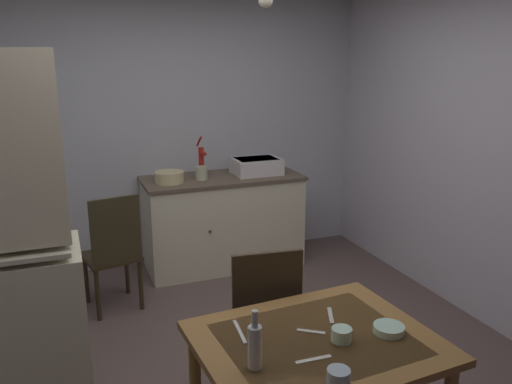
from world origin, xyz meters
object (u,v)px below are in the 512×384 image
object	(u,v)px
mixing_bowl_counter	(169,177)
chair_far_side	(262,325)
sink_basin	(256,166)
chair_by_counter	(113,251)
mug_dark	(342,335)
dining_table	(316,361)
hand_pump	(201,159)
glass_bottle	(255,345)
serving_bowl_wide	(389,329)

from	to	relation	value
mixing_bowl_counter	chair_far_side	distance (m)	2.07
sink_basin	chair_by_counter	world-z (taller)	sink_basin
sink_basin	chair_by_counter	xyz separation A→B (m)	(-1.42, -0.58, -0.46)
mixing_bowl_counter	mug_dark	world-z (taller)	mixing_bowl_counter
dining_table	chair_far_side	distance (m)	0.65
hand_pump	mixing_bowl_counter	size ratio (longest dim) A/B	1.52
hand_pump	chair_by_counter	distance (m)	1.22
glass_bottle	dining_table	bearing A→B (deg)	16.70
chair_far_side	glass_bottle	world-z (taller)	glass_bottle
mixing_bowl_counter	dining_table	bearing A→B (deg)	-88.25
sink_basin	mixing_bowl_counter	size ratio (longest dim) A/B	1.72
dining_table	chair_by_counter	size ratio (longest dim) A/B	1.11
serving_bowl_wide	glass_bottle	size ratio (longest dim) A/B	0.56
dining_table	chair_far_side	world-z (taller)	chair_far_side
sink_basin	chair_by_counter	size ratio (longest dim) A/B	0.46
hand_pump	glass_bottle	distance (m)	2.91
chair_far_side	mug_dark	xyz separation A→B (m)	(0.09, -0.68, 0.30)
dining_table	chair_far_side	bearing A→B (deg)	90.16
sink_basin	mug_dark	size ratio (longest dim) A/B	4.93
hand_pump	dining_table	size ratio (longest dim) A/B	0.37
chair_by_counter	mug_dark	bearing A→B (deg)	-71.11
hand_pump	chair_by_counter	xyz separation A→B (m)	(-0.90, -0.62, -0.55)
dining_table	mug_dark	bearing A→B (deg)	-29.12
sink_basin	chair_far_side	bearing A→B (deg)	-110.42
sink_basin	hand_pump	xyz separation A→B (m)	(-0.53, 0.05, 0.09)
hand_pump	serving_bowl_wide	size ratio (longest dim) A/B	2.80
dining_table	sink_basin	bearing A→B (deg)	74.12
mixing_bowl_counter	chair_far_side	xyz separation A→B (m)	(0.08, -2.02, -0.42)
chair_far_side	chair_by_counter	distance (m)	1.63
sink_basin	glass_bottle	bearing A→B (deg)	-111.37
chair_by_counter	mug_dark	distance (m)	2.32
dining_table	mug_dark	world-z (taller)	mug_dark
hand_pump	chair_far_side	distance (m)	2.20
mixing_bowl_counter	glass_bottle	xyz separation A→B (m)	(-0.25, -2.75, -0.06)
serving_bowl_wide	mug_dark	distance (m)	0.23
chair_by_counter	mug_dark	world-z (taller)	chair_by_counter
dining_table	chair_by_counter	world-z (taller)	chair_by_counter
mixing_bowl_counter	glass_bottle	bearing A→B (deg)	-95.11
chair_far_side	sink_basin	bearing A→B (deg)	69.58
mug_dark	glass_bottle	size ratio (longest dim) A/B	0.36
serving_bowl_wide	hand_pump	bearing A→B (deg)	91.66
chair_by_counter	mug_dark	xyz separation A→B (m)	(0.74, -2.18, 0.31)
serving_bowl_wide	mug_dark	size ratio (longest dim) A/B	1.56
sink_basin	dining_table	size ratio (longest dim) A/B	0.41
chair_by_counter	hand_pump	bearing A→B (deg)	34.85
sink_basin	chair_far_side	xyz separation A→B (m)	(-0.77, -2.07, -0.45)
mixing_bowl_counter	serving_bowl_wide	distance (m)	2.75
chair_far_side	serving_bowl_wide	distance (m)	0.82
chair_by_counter	serving_bowl_wide	distance (m)	2.42
hand_pump	glass_bottle	size ratio (longest dim) A/B	1.57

